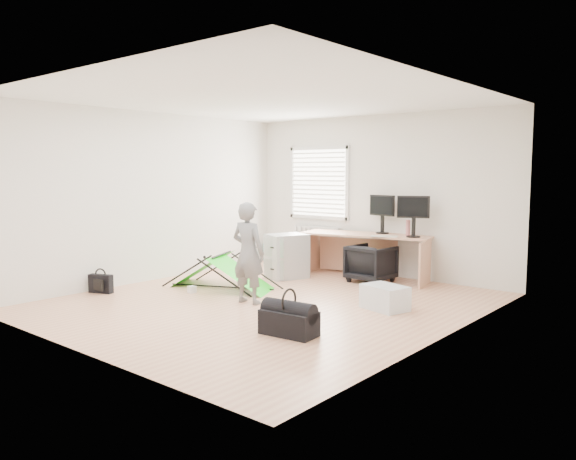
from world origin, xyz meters
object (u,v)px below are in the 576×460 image
Objects in this scene: monitor_right at (414,222)px; thermos at (408,228)px; office_chair at (371,263)px; person at (248,253)px; desk at (366,256)px; kite at (222,271)px; monitor_left at (382,219)px; filing_cabinet at (287,256)px; laptop_bag at (101,284)px; storage_crate at (385,297)px; duffel_bag at (289,323)px.

thermos is (-0.15, 0.11, -0.11)m from monitor_right.
person is at bearing 80.94° from office_chair.
desk reaches higher than kite.
monitor_left is 0.82m from office_chair.
laptop_bag is (-1.33, -2.62, -0.23)m from filing_cabinet.
monitor_left reaches higher than office_chair.
monitor_left reaches higher than thermos.
monitor_left is 0.36× the size of person.
filing_cabinet is 1.39m from office_chair.
thermos is at bearing -131.18° from office_chair.
monitor_right is at bearing -5.16° from monitor_left.
thermos is at bearing 119.93° from monitor_right.
storage_crate reaches higher than laptop_bag.
laptop_bag is (-2.08, -0.92, -0.54)m from person.
duffel_bag is at bearing 144.04° from person.
person reaches higher than laptop_bag.
duffel_bag is at bearing -108.94° from monitor_right.
monitor_left is at bearing 33.63° from kite.
monitor_right is 1.38× the size of laptop_bag.
kite reaches higher than laptop_bag.
laptop_bag is at bearing -115.88° from monitor_left.
person is at bearing -49.46° from kite.
person is 1.67m from duffel_bag.
thermos is 0.46× the size of storage_crate.
thermos is 0.82m from office_chair.
thermos is (0.49, -0.04, -0.11)m from monitor_left.
storage_crate is (2.58, 0.41, -0.10)m from kite.
office_chair is 2.38m from kite.
filing_cabinet is 0.44× the size of kite.
filing_cabinet is 2.13m from monitor_right.
office_chair is 4.13m from laptop_bag.
thermos reaches higher than storage_crate.
laptop_bag is (-2.32, -3.49, -0.23)m from desk.
storage_crate reaches higher than duffel_bag.
monitor_left is at bearing 99.36° from duffel_bag.
office_chair is (0.26, -0.26, -0.07)m from desk.
filing_cabinet is 1.49× the size of monitor_left.
kite is 2.62m from storage_crate.
filing_cabinet is at bearing 41.44° from laptop_bag.
storage_crate is at bearing -50.28° from monitor_left.
monitor_right is at bearing -8.51° from desk.
monitor_right reaches higher than thermos.
duffel_bag is (-0.22, -1.65, -0.02)m from storage_crate.
thermos is at bearing 28.93° from laptop_bag.
laptop_bag is 0.59× the size of duffel_bag.
desk is 2.95× the size of filing_cabinet.
person is 0.83× the size of kite.
monitor_left is 1.92× the size of thermos.
thermos is (1.67, 1.03, 0.50)m from filing_cabinet.
monitor_right is 3.07m from kite.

